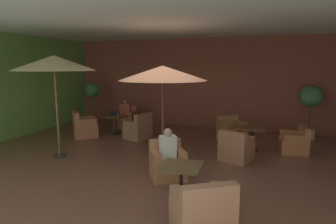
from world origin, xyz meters
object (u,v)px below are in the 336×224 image
at_px(patron_by_window, 168,146).
at_px(iced_drink_cup, 117,114).
at_px(cafe_table_front_left, 116,120).
at_px(cafe_table_front_right, 181,172).
at_px(potted_tree_left_corner, 311,102).
at_px(armchair_front_right_east, 202,214).
at_px(armchair_mid_center_east, 231,131).
at_px(armchair_front_left_east, 138,129).
at_px(potted_tree_mid_left, 92,98).
at_px(armchair_front_left_south, 126,120).
at_px(patron_blue_shirt, 125,109).
at_px(open_laptop, 114,114).
at_px(armchair_mid_center_north, 294,143).
at_px(cafe_table_mid_center, 253,133).
at_px(armchair_mid_center_south, 236,149).
at_px(patio_umbrella_tall_red, 54,64).
at_px(armchair_front_right_north, 167,164).
at_px(armchair_front_left_north, 84,127).
at_px(patio_umbrella_center_beige, 163,73).

height_order(patron_by_window, iced_drink_cup, patron_by_window).
distance_m(cafe_table_front_left, cafe_table_front_right, 5.64).
bearing_deg(potted_tree_left_corner, patron_by_window, -124.40).
relative_size(armchair_front_right_east, armchair_mid_center_east, 1.06).
height_order(armchair_front_right_east, potted_tree_left_corner, potted_tree_left_corner).
height_order(armchair_front_left_east, iced_drink_cup, armchair_front_left_east).
height_order(cafe_table_front_left, potted_tree_mid_left, potted_tree_mid_left).
height_order(armchair_mid_center_east, potted_tree_left_corner, potted_tree_left_corner).
distance_m(armchair_front_left_south, cafe_table_front_right, 6.61).
relative_size(potted_tree_mid_left, patron_blue_shirt, 2.49).
height_order(armchair_front_left_east, open_laptop, armchair_front_left_east).
distance_m(armchair_front_left_east, armchair_mid_center_east, 3.13).
bearing_deg(armchair_mid_center_north, armchair_front_left_east, -178.48).
relative_size(armchair_front_left_south, patron_blue_shirt, 1.28).
bearing_deg(armchair_front_left_east, armchair_front_right_east, -54.80).
bearing_deg(cafe_table_mid_center, armchair_front_left_east, 179.33).
bearing_deg(armchair_mid_center_north, armchair_mid_center_south, -138.96).
bearing_deg(patio_umbrella_tall_red, armchair_mid_center_east, 39.78).
bearing_deg(armchair_front_right_north, potted_tree_mid_left, 138.85).
height_order(armchair_front_right_north, armchair_mid_center_east, armchair_front_right_north).
bearing_deg(potted_tree_left_corner, armchair_mid_center_east, -156.13).
bearing_deg(cafe_table_mid_center, armchair_mid_center_north, 8.57).
xyz_separation_m(cafe_table_mid_center, armchair_mid_center_south, (-0.33, -1.12, -0.20)).
relative_size(patron_by_window, open_laptop, 2.10).
bearing_deg(armchair_mid_center_south, patron_by_window, -126.42).
bearing_deg(armchair_front_left_north, armchair_front_right_north, -31.22).
relative_size(cafe_table_mid_center, patio_umbrella_center_beige, 0.27).
height_order(armchair_front_left_east, cafe_table_front_right, armchair_front_left_east).
bearing_deg(iced_drink_cup, armchair_mid_center_east, 6.84).
relative_size(armchair_mid_center_south, patio_umbrella_tall_red, 0.35).
distance_m(armchair_mid_center_north, patron_by_window, 4.13).
xyz_separation_m(armchair_mid_center_north, patron_blue_shirt, (-6.15, 1.27, 0.47)).
bearing_deg(armchair_mid_center_south, armchair_mid_center_east, 101.49).
xyz_separation_m(cafe_table_mid_center, iced_drink_cup, (-4.80, 0.41, 0.22)).
bearing_deg(armchair_mid_center_east, armchair_mid_center_north, -20.94).
bearing_deg(cafe_table_front_right, cafe_table_front_left, 132.53).
bearing_deg(cafe_table_mid_center, armchair_mid_center_south, -106.57).
xyz_separation_m(cafe_table_front_right, cafe_table_mid_center, (1.01, 3.78, -0.03)).
distance_m(armchair_mid_center_east, patron_blue_shirt, 4.31).
relative_size(cafe_table_front_left, patio_umbrella_center_beige, 0.29).
relative_size(armchair_front_right_north, patron_by_window, 1.50).
distance_m(armchair_front_right_north, potted_tree_left_corner, 5.93).
height_order(cafe_table_front_right, iced_drink_cup, iced_drink_cup).
height_order(armchair_mid_center_east, patron_by_window, patron_by_window).
distance_m(armchair_front_right_east, armchair_mid_center_east, 5.65).
distance_m(armchair_front_left_east, armchair_mid_center_south, 3.61).
bearing_deg(armchair_front_left_east, cafe_table_front_right, -54.39).
relative_size(cafe_table_front_left, armchair_front_right_east, 0.64).
bearing_deg(patron_by_window, armchair_front_right_north, 123.18).
height_order(cafe_table_front_right, armchair_mid_center_north, armchair_mid_center_north).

